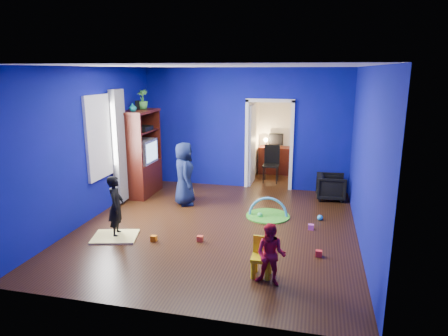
% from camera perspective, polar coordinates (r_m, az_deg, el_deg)
% --- Properties ---
extents(floor, '(5.00, 5.50, 0.01)m').
position_cam_1_polar(floor, '(7.48, -1.00, -8.44)').
color(floor, black).
rests_on(floor, ground).
extents(ceiling, '(5.00, 5.50, 0.01)m').
position_cam_1_polar(ceiling, '(6.92, -1.10, 14.37)').
color(ceiling, white).
rests_on(ceiling, wall_back).
extents(wall_back, '(5.00, 0.02, 2.90)m').
position_cam_1_polar(wall_back, '(9.71, 2.97, 5.61)').
color(wall_back, navy).
rests_on(wall_back, floor).
extents(wall_front, '(5.00, 0.02, 2.90)m').
position_cam_1_polar(wall_front, '(4.53, -9.67, -4.15)').
color(wall_front, navy).
rests_on(wall_front, floor).
extents(wall_left, '(0.02, 5.50, 2.90)m').
position_cam_1_polar(wall_left, '(8.04, -18.61, 3.19)').
color(wall_left, navy).
rests_on(wall_left, floor).
extents(wall_right, '(0.02, 5.50, 2.90)m').
position_cam_1_polar(wall_right, '(6.90, 19.53, 1.45)').
color(wall_right, navy).
rests_on(wall_right, floor).
extents(alcove, '(1.00, 1.75, 2.50)m').
position_cam_1_polar(alcove, '(10.51, 7.05, 5.05)').
color(alcove, silver).
rests_on(alcove, floor).
extents(armchair, '(0.66, 0.64, 0.57)m').
position_cam_1_polar(armchair, '(9.27, 15.04, -2.63)').
color(armchair, black).
rests_on(armchair, floor).
extents(child_black, '(0.36, 0.45, 1.08)m').
position_cam_1_polar(child_black, '(7.19, -15.17, -5.28)').
color(child_black, black).
rests_on(child_black, floor).
extents(child_navy, '(0.66, 0.78, 1.36)m').
position_cam_1_polar(child_navy, '(8.55, -5.69, -0.84)').
color(child_navy, '#0F1439').
rests_on(child_navy, floor).
extents(toddler_red, '(0.46, 0.39, 0.86)m').
position_cam_1_polar(toddler_red, '(5.49, 6.71, -12.21)').
color(toddler_red, '#AF1228').
rests_on(toddler_red, floor).
extents(vase, '(0.20, 0.20, 0.18)m').
position_cam_1_polar(vase, '(8.96, -12.92, 8.45)').
color(vase, '#0B555B').
rests_on(vase, tv_armoire).
extents(potted_plant, '(0.26, 0.26, 0.45)m').
position_cam_1_polar(potted_plant, '(9.42, -11.57, 9.58)').
color(potted_plant, green).
rests_on(potted_plant, tv_armoire).
extents(tv_armoire, '(0.58, 1.14, 1.96)m').
position_cam_1_polar(tv_armoire, '(9.38, -11.78, 2.12)').
color(tv_armoire, '#41110A').
rests_on(tv_armoire, floor).
extents(crt_tv, '(0.46, 0.70, 0.54)m').
position_cam_1_polar(crt_tv, '(9.35, -11.57, 2.35)').
color(crt_tv, silver).
rests_on(crt_tv, tv_armoire).
extents(yellow_blanket, '(0.88, 0.77, 0.03)m').
position_cam_1_polar(yellow_blanket, '(7.29, -15.28, -9.44)').
color(yellow_blanket, '#F2E07A').
rests_on(yellow_blanket, floor).
extents(hopper_ball, '(0.36, 0.36, 0.36)m').
position_cam_1_polar(hopper_ball, '(8.93, -5.40, -3.54)').
color(hopper_ball, yellow).
rests_on(hopper_ball, floor).
extents(kid_chair, '(0.28, 0.28, 0.50)m').
position_cam_1_polar(kid_chair, '(5.76, 5.38, -12.87)').
color(kid_chair, yellow).
rests_on(kid_chair, floor).
extents(play_mat, '(0.86, 0.86, 0.02)m').
position_cam_1_polar(play_mat, '(8.04, 6.29, -6.82)').
color(play_mat, green).
rests_on(play_mat, floor).
extents(toy_arch, '(0.78, 0.09, 0.78)m').
position_cam_1_polar(toy_arch, '(8.04, 6.29, -6.76)').
color(toy_arch, '#3F8CD8').
rests_on(toy_arch, floor).
extents(window_left, '(0.03, 0.95, 1.55)m').
position_cam_1_polar(window_left, '(8.31, -17.32, 4.31)').
color(window_left, white).
rests_on(window_left, wall_left).
extents(curtain, '(0.14, 0.42, 2.40)m').
position_cam_1_polar(curtain, '(8.78, -14.73, 2.97)').
color(curtain, slate).
rests_on(curtain, floor).
extents(doorway, '(1.16, 0.10, 2.10)m').
position_cam_1_polar(doorway, '(9.69, 6.44, 3.12)').
color(doorway, white).
rests_on(doorway, floor).
extents(study_desk, '(0.88, 0.44, 0.75)m').
position_cam_1_polar(study_desk, '(11.30, 7.28, 1.13)').
color(study_desk, '#3D140A').
rests_on(study_desk, floor).
extents(desk_monitor, '(0.40, 0.05, 0.32)m').
position_cam_1_polar(desk_monitor, '(11.30, 7.43, 4.10)').
color(desk_monitor, black).
rests_on(desk_monitor, study_desk).
extents(desk_lamp, '(0.14, 0.14, 0.14)m').
position_cam_1_polar(desk_lamp, '(11.28, 5.98, 4.02)').
color(desk_lamp, '#FFD88C').
rests_on(desk_lamp, study_desk).
extents(folding_chair, '(0.40, 0.40, 0.92)m').
position_cam_1_polar(folding_chair, '(10.35, 6.72, 0.46)').
color(folding_chair, black).
rests_on(folding_chair, floor).
extents(book_shelf, '(0.88, 0.24, 0.04)m').
position_cam_1_polar(book_shelf, '(11.16, 7.60, 9.51)').
color(book_shelf, white).
rests_on(book_shelf, study_desk).
extents(toy_0, '(0.10, 0.08, 0.10)m').
position_cam_1_polar(toy_0, '(6.53, 13.38, -11.80)').
color(toy_0, red).
rests_on(toy_0, floor).
extents(toy_1, '(0.11, 0.11, 0.11)m').
position_cam_1_polar(toy_1, '(8.01, 13.56, -6.88)').
color(toy_1, '#2285C3').
rests_on(toy_1, floor).
extents(toy_2, '(0.10, 0.08, 0.10)m').
position_cam_1_polar(toy_2, '(6.98, -9.99, -9.89)').
color(toy_2, orange).
rests_on(toy_2, floor).
extents(toy_3, '(0.11, 0.11, 0.11)m').
position_cam_1_polar(toy_3, '(7.95, 5.15, -6.69)').
color(toy_3, green).
rests_on(toy_3, floor).
extents(toy_4, '(0.10, 0.08, 0.10)m').
position_cam_1_polar(toy_4, '(7.52, 12.32, -8.24)').
color(toy_4, '#D851AD').
rests_on(toy_4, floor).
extents(toy_5, '(0.10, 0.08, 0.10)m').
position_cam_1_polar(toy_5, '(6.88, -3.44, -10.05)').
color(toy_5, red).
rests_on(toy_5, floor).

